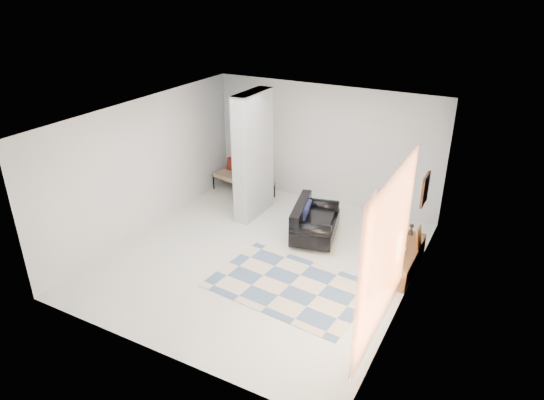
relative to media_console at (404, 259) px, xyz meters
The scene contains 17 objects.
floor 2.69m from the media_console, 160.30° to the right, with size 6.00×6.00×0.00m, color silver.
ceiling 3.73m from the media_console, 160.30° to the right, with size 6.00×6.00×0.00m, color white.
wall_back 3.49m from the media_console, 140.24° to the left, with size 6.00×6.00×0.00m, color silver.
wall_front 4.80m from the media_console, 122.86° to the right, with size 6.00×6.00×0.00m, color silver.
wall_left 5.48m from the media_console, behind, with size 6.00×6.00×0.00m, color silver.
wall_right 1.51m from the media_console, 75.74° to the right, with size 6.00×6.00×0.00m, color silver.
partition_column 3.88m from the media_console, 169.10° to the left, with size 0.35×1.20×2.80m, color #A6ABAD.
hallway_door 5.12m from the media_console, 156.00° to the left, with size 0.85×0.06×2.04m, color silver.
curtain 2.41m from the media_console, 85.84° to the right, with size 2.55×2.55×0.00m, color #D36B37.
wall_art 1.46m from the media_console, ahead, with size 0.04×0.45×0.55m, color #391B0F.
media_console is the anchor object (origin of this frame).
loveseat 2.00m from the media_console, behind, with size 1.14×1.58×0.76m.
daybed 4.72m from the media_console, 160.36° to the left, with size 1.65×0.96×0.77m.
area_rug 2.22m from the media_console, 137.10° to the right, with size 2.70×1.80×0.01m, color beige.
cylinder_lamp 0.66m from the media_console, 92.55° to the right, with size 0.10×0.10×0.56m, color white.
bronze_figurine 0.70m from the media_console, 94.58° to the left, with size 0.11×0.11×0.22m, color #312415, non-canonical shape.
vase 0.30m from the media_console, 117.49° to the right, with size 0.17×0.17×0.17m, color white.
Camera 1 is at (3.99, -7.03, 4.99)m, focal length 32.00 mm.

